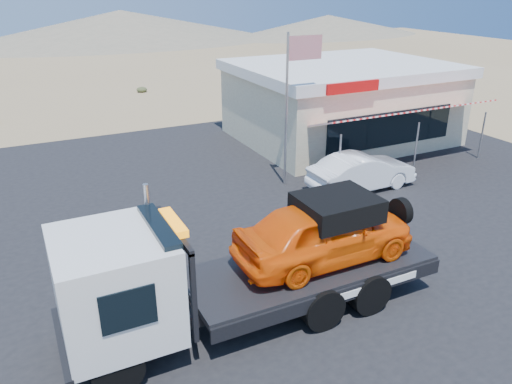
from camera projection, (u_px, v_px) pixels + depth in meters
ground at (221, 261)px, 14.92m from camera, size 120.00×120.00×0.00m
asphalt_lot at (240, 210)px, 18.21m from camera, size 32.00×24.00×0.02m
tow_truck at (249, 259)px, 11.83m from camera, size 9.21×2.73×3.08m
white_sedan at (362, 172)px, 19.81m from camera, size 4.43×1.60×1.45m
jerky_store at (341, 101)px, 25.83m from camera, size 10.40×9.97×3.90m
flagpole at (292, 93)px, 19.17m from camera, size 1.55×0.10×6.00m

